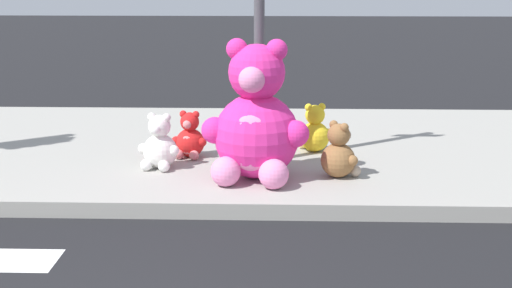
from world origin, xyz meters
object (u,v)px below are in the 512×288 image
plush_yellow (314,132)px  plush_white (159,146)px  plush_red (190,139)px  plush_brown (339,155)px  plush_pink_large (256,124)px  sign_pole (259,1)px

plush_yellow → plush_white: plush_white is taller
plush_red → plush_brown: size_ratio=0.92×
plush_pink_large → plush_white: bearing=161.5°
plush_pink_large → plush_yellow: (0.62, 1.10, -0.33)m
plush_white → plush_brown: (1.84, -0.26, -0.01)m
sign_pole → plush_red: (-0.77, 0.20, -1.49)m
plush_yellow → plush_white: 1.80m
plush_yellow → plush_brown: size_ratio=0.98×
sign_pole → plush_brown: (0.81, -0.51, -1.47)m
plush_brown → plush_yellow: bearing=101.2°
plush_pink_large → plush_yellow: plush_pink_large is taller
plush_yellow → plush_brown: 1.04m
sign_pole → plush_yellow: bearing=40.1°
plush_pink_large → plush_red: plush_pink_large is taller
plush_pink_large → plush_yellow: bearing=60.5°
sign_pole → plush_brown: 1.76m
plush_yellow → plush_red: plush_yellow is taller
plush_red → plush_white: (-0.26, -0.45, 0.03)m
plush_pink_large → plush_white: plush_pink_large is taller
sign_pole → plush_pink_large: 1.29m
plush_yellow → plush_white: (-1.63, -0.77, 0.01)m
plush_red → plush_pink_large: bearing=-46.4°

